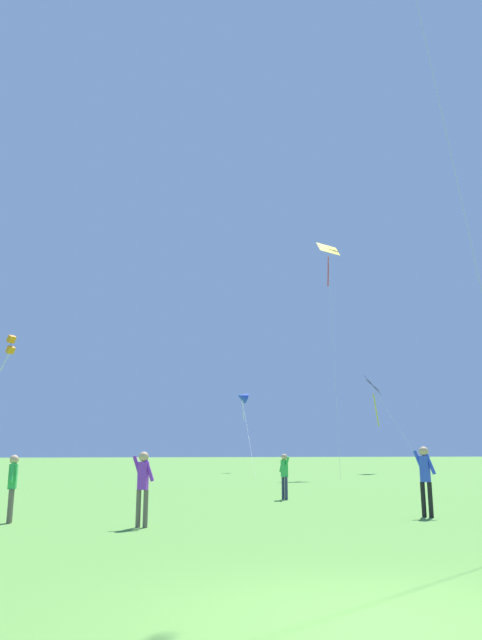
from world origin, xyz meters
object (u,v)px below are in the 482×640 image
at_px(person_with_spool, 143,481).
at_px(person_in_red_shirt, 12,482).
at_px(kite_blue_delta, 242,397).
at_px(kite_yellow_diamond, 328,259).
at_px(kite_orange_box, 10,347).
at_px(person_far_back, 284,472).
at_px(kite_black_large, 374,395).
at_px(person_near_tree, 425,474).

xyz_separation_m(person_with_spool, person_in_red_shirt, (-2.93, 1.64, -0.05)).
relative_size(kite_blue_delta, kite_yellow_diamond, 0.71).
bearing_deg(kite_yellow_diamond, kite_orange_box, -158.47).
height_order(kite_orange_box, person_in_red_shirt, kite_orange_box).
bearing_deg(kite_yellow_diamond, kite_blue_delta, 109.67).
relative_size(person_with_spool, person_in_red_shirt, 1.05).
distance_m(kite_orange_box, person_far_back, 15.90).
bearing_deg(kite_blue_delta, kite_orange_box, -132.13).
relative_size(kite_black_large, person_in_red_shirt, 5.03).
bearing_deg(person_far_back, kite_orange_box, 136.31).
xyz_separation_m(kite_blue_delta, kite_yellow_diamond, (3.81, -10.66, 9.48)).
height_order(kite_black_large, person_far_back, kite_black_large).
bearing_deg(kite_yellow_diamond, person_near_tree, -108.97).
xyz_separation_m(kite_blue_delta, person_far_back, (-6.40, -29.14, -5.36)).
relative_size(kite_orange_box, person_far_back, 4.64).
distance_m(person_near_tree, person_far_back, 6.65).
height_order(kite_blue_delta, kite_orange_box, kite_orange_box).
bearing_deg(kite_black_large, person_in_red_shirt, -130.73).
height_order(kite_blue_delta, person_far_back, kite_blue_delta).
bearing_deg(person_near_tree, person_with_spool, -178.50).
relative_size(person_near_tree, person_far_back, 1.13).
distance_m(kite_black_large, person_far_back, 29.86).
bearing_deg(person_in_red_shirt, person_with_spool, -29.27).
bearing_deg(kite_blue_delta, person_near_tree, -97.61).
bearing_deg(person_in_red_shirt, kite_orange_box, 97.72).
relative_size(kite_orange_box, person_with_spool, 4.44).
relative_size(kite_blue_delta, person_in_red_shirt, 7.76).
height_order(kite_black_large, person_near_tree, kite_black_large).
height_order(kite_yellow_diamond, person_near_tree, kite_yellow_diamond).
height_order(person_in_red_shirt, person_far_back, person_far_back).
relative_size(person_in_red_shirt, person_far_back, 1.00).
bearing_deg(person_in_red_shirt, person_near_tree, -8.03).
bearing_deg(kite_black_large, kite_yellow_diamond, -137.60).
bearing_deg(kite_blue_delta, person_in_red_shirt, -113.79).
bearing_deg(person_with_spool, person_far_back, 49.26).
relative_size(kite_orange_box, person_in_red_shirt, 4.66).
bearing_deg(kite_orange_box, kite_yellow_diamond, 21.53).
xyz_separation_m(person_with_spool, person_near_tree, (7.36, 0.19, 0.08)).
bearing_deg(person_far_back, person_with_spool, -130.74).
height_order(kite_yellow_diamond, kite_black_large, kite_yellow_diamond).
bearing_deg(kite_blue_delta, person_with_spool, -108.71).
height_order(kite_blue_delta, kite_black_large, kite_black_large).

